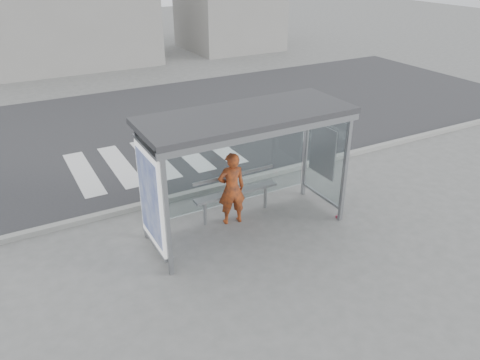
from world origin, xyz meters
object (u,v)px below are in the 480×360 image
person (232,189)px  bench (236,192)px  soda_can (338,216)px  bus_shelter (229,146)px

person → bench: bearing=-127.4°
bench → soda_can: (1.98, -1.20, -0.56)m
bus_shelter → bench: (0.43, 0.52, -1.38)m
soda_can → person: bearing=155.3°
bus_shelter → soda_can: bus_shelter is taller
bus_shelter → person: bus_shelter is taller
bus_shelter → person: size_ratio=2.57×
bus_shelter → soda_can: bearing=-15.7°
person → soda_can: bearing=164.8°
person → bench: 0.36m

